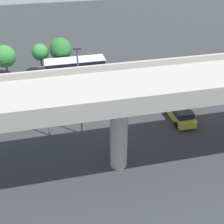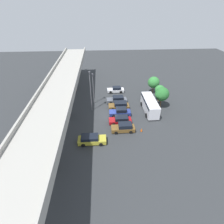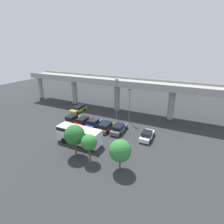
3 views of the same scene
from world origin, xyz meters
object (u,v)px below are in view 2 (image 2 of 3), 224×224
parked_car_5 (117,100)px  traffic_cone (141,130)px  parked_car_1 (124,128)px  lamp_post_mid_lot (91,89)px  tree_front_right (154,82)px  parked_car_6 (116,90)px  tree_front_left (162,94)px  lamp_post_near_aisle (93,87)px  tree_front_centre (160,90)px  shuttle_bus (150,104)px  parked_car_2 (121,120)px  parked_car_0 (91,139)px  parked_car_4 (119,105)px  parked_car_3 (120,112)px

parked_car_5 → traffic_cone: parked_car_5 is taller
parked_car_1 → lamp_post_mid_lot: size_ratio=0.49×
parked_car_1 → tree_front_right: 18.53m
parked_car_1 → tree_front_right: tree_front_right is taller
parked_car_5 → tree_front_right: tree_front_right is taller
parked_car_6 → tree_front_left: size_ratio=0.89×
lamp_post_near_aisle → tree_front_centre: 15.74m
shuttle_bus → tree_front_right: (9.00, -3.15, 1.24)m
parked_car_2 → traffic_cone: size_ratio=6.44×
parked_car_5 → traffic_cone: bearing=107.6°
parked_car_2 → lamp_post_mid_lot: bearing=-41.1°
tree_front_centre → traffic_cone: 13.30m
parked_car_0 → parked_car_2: bearing=44.2°
traffic_cone → tree_front_right: bearing=-21.6°
tree_front_right → traffic_cone: bearing=158.4°
parked_car_1 → shuttle_bus: (6.62, -6.57, 0.95)m
parked_car_5 → tree_front_centre: (-0.13, -10.14, 2.30)m
lamp_post_near_aisle → traffic_cone: size_ratio=10.62×
lamp_post_mid_lot → tree_front_left: bearing=-88.8°
tree_front_centre → tree_front_right: tree_front_right is taller
parked_car_0 → parked_car_4: 12.74m
tree_front_right → parked_car_4: bearing=126.9°
tree_front_right → traffic_cone: 17.40m
parked_car_4 → tree_front_centre: size_ratio=1.10×
parked_car_6 → lamp_post_near_aisle: (-5.70, 5.73, 3.68)m
parked_car_2 → parked_car_3: parked_car_3 is taller
tree_front_right → tree_front_centre: bearing=-177.8°
parked_car_3 → tree_front_centre: 11.58m
shuttle_bus → tree_front_centre: tree_front_centre is taller
parked_car_0 → parked_car_5: size_ratio=1.01×
parked_car_1 → tree_front_centre: 14.90m
parked_car_0 → shuttle_bus: (9.50, -12.54, 0.99)m
parked_car_5 → tree_front_right: size_ratio=1.08×
tree_front_centre → parked_car_0: bearing=131.0°
parked_car_2 → tree_front_right: (13.00, -10.02, 2.25)m
parked_car_5 → parked_car_0: bearing=67.6°
parked_car_5 → parked_car_6: 5.64m
lamp_post_near_aisle → parked_car_3: bearing=-134.0°
lamp_post_mid_lot → parked_car_2: bearing=-131.1°
parked_car_6 → tree_front_right: (-1.05, -9.77, 2.26)m
parked_car_1 → lamp_post_near_aisle: 12.92m
shuttle_bus → lamp_post_near_aisle: 13.36m
traffic_cone → parked_car_3: bearing=30.6°
tree_front_centre → parked_car_5: bearing=89.3°
parked_car_5 → lamp_post_mid_lot: size_ratio=0.53×
parked_car_6 → lamp_post_mid_lot: bearing=55.3°
parked_car_1 → parked_car_5: bearing=-88.8°
shuttle_bus → parked_car_2: bearing=120.2°
parked_car_3 → parked_car_4: parked_car_3 is taller
parked_car_2 → parked_car_0: bearing=44.2°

